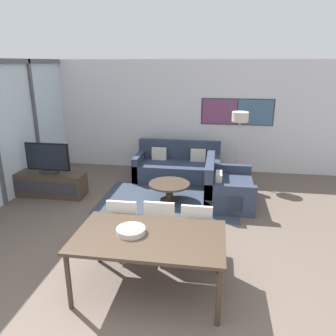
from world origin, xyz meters
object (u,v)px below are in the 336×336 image
object	(u,v)px
television	(48,159)
dining_chair_right	(197,229)
sofa_main	(178,167)
coffee_table	(169,187)
fruit_bowl	(131,230)
dining_chair_centre	(161,225)
tv_console	(51,184)
dining_table	(149,240)
dining_chair_left	(125,224)
sofa_side	(225,189)
floor_lamp	(240,122)

from	to	relation	value
television	dining_chair_right	xyz separation A→B (m)	(3.25, -1.93, -0.32)
television	sofa_main	xyz separation A→B (m)	(2.54, 1.49, -0.54)
coffee_table	fruit_bowl	bearing A→B (deg)	-91.02
coffee_table	dining_chair_right	size ratio (longest dim) A/B	0.93
dining_chair_centre	television	bearing A→B (deg)	145.19
sofa_main	dining_chair_centre	size ratio (longest dim) A/B	2.24
sofa_main	dining_chair_right	distance (m)	3.51
tv_console	sofa_main	xyz separation A→B (m)	(2.54, 1.49, 0.03)
sofa_main	dining_chair_right	world-z (taller)	dining_chair_right
tv_console	sofa_main	size ratio (longest dim) A/B	0.73
dining_table	dining_chair_left	distance (m)	0.92
sofa_side	dining_chair_left	world-z (taller)	dining_chair_left
dining_chair_centre	fruit_bowl	size ratio (longest dim) A/B	2.56
dining_chair_left	dining_chair_centre	bearing A→B (deg)	5.42
sofa_main	fruit_bowl	bearing A→B (deg)	-90.68
dining_chair_centre	dining_chair_right	size ratio (longest dim) A/B	1.00
coffee_table	floor_lamp	distance (m)	2.24
dining_chair_left	television	bearing A→B (deg)	138.57
coffee_table	fruit_bowl	world-z (taller)	fruit_bowl
dining_table	television	bearing A→B (deg)	135.56
tv_console	dining_chair_left	bearing A→B (deg)	-41.42
tv_console	dining_chair_centre	distance (m)	3.33
dining_chair_centre	floor_lamp	world-z (taller)	floor_lamp
tv_console	coffee_table	size ratio (longest dim) A/B	1.75
dining_table	dining_chair_left	size ratio (longest dim) A/B	2.00
sofa_main	television	bearing A→B (deg)	-149.59
television	coffee_table	size ratio (longest dim) A/B	1.12
coffee_table	dining_table	bearing A→B (deg)	-86.29
dining_chair_centre	floor_lamp	size ratio (longest dim) A/B	0.54
sofa_main	coffee_table	world-z (taller)	sofa_main
dining_table	dining_chair_centre	size ratio (longest dim) A/B	2.00
dining_chair_left	fruit_bowl	size ratio (longest dim) A/B	2.56
dining_table	tv_console	bearing A→B (deg)	135.57
tv_console	sofa_side	xyz separation A→B (m)	(3.66, 0.23, 0.03)
floor_lamp	tv_console	bearing A→B (deg)	-160.14
tv_console	fruit_bowl	xyz separation A→B (m)	(2.50, -2.65, 0.55)
dining_chair_left	sofa_main	bearing A→B (deg)	84.34
dining_chair_left	dining_chair_centre	xyz separation A→B (m)	(0.52, 0.05, 0.00)
dining_chair_centre	dining_chair_right	world-z (taller)	same
coffee_table	dining_chair_right	xyz separation A→B (m)	(0.70, -2.06, 0.22)
sofa_main	floor_lamp	world-z (taller)	floor_lamp
television	fruit_bowl	xyz separation A→B (m)	(2.50, -2.65, -0.02)
tv_console	dining_chair_right	xyz separation A→B (m)	(3.25, -1.93, 0.25)
dining_table	dining_chair_right	world-z (taller)	dining_chair_right
sofa_main	floor_lamp	xyz separation A→B (m)	(1.41, -0.07, 1.16)
sofa_side	dining_chair_centre	xyz separation A→B (m)	(-0.94, -2.13, 0.22)
dining_table	floor_lamp	xyz separation A→B (m)	(1.23, 4.10, 0.75)
television	sofa_side	xyz separation A→B (m)	(3.66, 0.23, -0.54)
dining_table	fruit_bowl	size ratio (longest dim) A/B	5.11
dining_chair_left	coffee_table	bearing A→B (deg)	80.64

